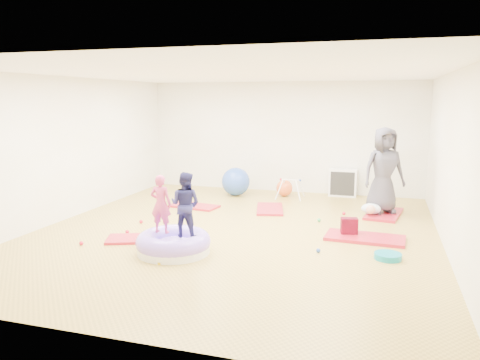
% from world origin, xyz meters
% --- Properties ---
extents(room, '(7.01, 8.01, 2.81)m').
position_xyz_m(room, '(0.00, 0.00, 1.40)').
color(room, gold).
rests_on(room, ground).
extents(gym_mat_front_left, '(1.21, 0.91, 0.05)m').
position_xyz_m(gym_mat_front_left, '(-1.40, -0.95, 0.02)').
color(gym_mat_front_left, red).
rests_on(gym_mat_front_left, ground).
extents(gym_mat_mid_left, '(1.13, 0.69, 0.04)m').
position_xyz_m(gym_mat_mid_left, '(-1.46, 1.60, 0.02)').
color(gym_mat_mid_left, red).
rests_on(gym_mat_mid_left, ground).
extents(gym_mat_center_back, '(0.80, 1.20, 0.05)m').
position_xyz_m(gym_mat_center_back, '(0.20, 1.83, 0.02)').
color(gym_mat_center_back, red).
rests_on(gym_mat_center_back, ground).
extents(gym_mat_right, '(1.35, 0.74, 0.05)m').
position_xyz_m(gym_mat_right, '(2.26, 0.21, 0.03)').
color(gym_mat_right, red).
rests_on(gym_mat_right, ground).
extents(gym_mat_rear_right, '(0.81, 1.33, 0.05)m').
position_xyz_m(gym_mat_rear_right, '(2.56, 2.08, 0.03)').
color(gym_mat_rear_right, red).
rests_on(gym_mat_rear_right, ground).
extents(inflatable_cushion, '(1.16, 1.16, 0.37)m').
position_xyz_m(inflatable_cushion, '(-0.56, -1.39, 0.14)').
color(inflatable_cushion, silver).
rests_on(inflatable_cushion, ground).
extents(child_pink, '(0.35, 0.24, 0.92)m').
position_xyz_m(child_pink, '(-0.80, -1.32, 0.80)').
color(child_pink, '#D33E70').
rests_on(child_pink, inflatable_cushion).
extents(child_navy, '(0.51, 0.41, 1.00)m').
position_xyz_m(child_navy, '(-0.35, -1.40, 0.84)').
color(child_navy, navy).
rests_on(child_navy, inflatable_cushion).
extents(adult_caregiver, '(1.02, 0.87, 1.76)m').
position_xyz_m(adult_caregiver, '(2.52, 2.13, 0.93)').
color(adult_caregiver, '#3F3D4A').
rests_on(adult_caregiver, gym_mat_rear_right).
extents(infant, '(0.39, 0.40, 0.23)m').
position_xyz_m(infant, '(2.31, 1.83, 0.17)').
color(infant, silver).
rests_on(infant, gym_mat_rear_right).
extents(ball_pit_balls, '(4.01, 3.41, 0.07)m').
position_xyz_m(ball_pit_balls, '(-0.35, -0.07, 0.03)').
color(ball_pit_balls, '#2A50B7').
rests_on(ball_pit_balls, ground).
extents(exercise_ball_blue, '(0.70, 0.70, 0.70)m').
position_xyz_m(exercise_ball_blue, '(-0.97, 3.09, 0.35)').
color(exercise_ball_blue, '#2A50B7').
rests_on(exercise_ball_blue, ground).
extents(exercise_ball_orange, '(0.40, 0.40, 0.40)m').
position_xyz_m(exercise_ball_orange, '(0.20, 3.37, 0.20)').
color(exercise_ball_orange, orange).
rests_on(exercise_ball_orange, ground).
extents(infant_play_gym, '(0.63, 0.59, 0.48)m').
position_xyz_m(infant_play_gym, '(0.41, 3.07, 0.32)').
color(infant_play_gym, white).
rests_on(infant_play_gym, ground).
extents(cube_shelf, '(0.67, 0.33, 0.67)m').
position_xyz_m(cube_shelf, '(1.58, 3.79, 0.34)').
color(cube_shelf, white).
rests_on(cube_shelf, ground).
extents(balance_disc, '(0.40, 0.40, 0.09)m').
position_xyz_m(balance_disc, '(2.63, -0.72, 0.04)').
color(balance_disc, '#0B7E9A').
rests_on(balance_disc, ground).
extents(backpack, '(0.32, 0.23, 0.33)m').
position_xyz_m(backpack, '(1.98, 0.31, 0.16)').
color(backpack, maroon).
rests_on(backpack, ground).
extents(yellow_toy, '(0.22, 0.22, 0.03)m').
position_xyz_m(yellow_toy, '(-0.54, -1.84, 0.02)').
color(yellow_toy, '#E7BF04').
rests_on(yellow_toy, ground).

